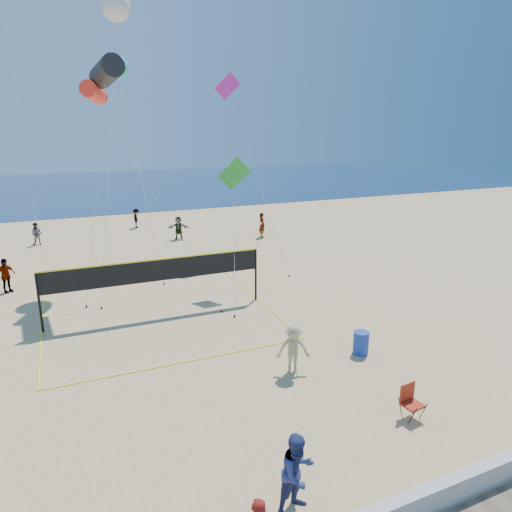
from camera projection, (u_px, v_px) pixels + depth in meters
name	position (u px, v px, depth m)	size (l,w,h in m)	color
ground	(236.00, 466.00, 11.36)	(120.00, 120.00, 0.00)	tan
ocean	(78.00, 187.00, 65.88)	(140.00, 50.00, 0.03)	navy
bystander_a	(298.00, 473.00, 9.82)	(0.91, 0.71, 1.88)	navy
bystander_b	(293.00, 349.00, 15.52)	(1.13, 0.65, 1.75)	tan
far_person_0	(5.00, 276.00, 23.23)	(1.05, 0.44, 1.80)	gray
far_person_1	(179.00, 228.00, 34.62)	(1.62, 0.51, 1.74)	gray
far_person_2	(262.00, 225.00, 35.19)	(0.70, 0.46, 1.91)	gray
far_person_3	(37.00, 234.00, 32.85)	(0.80, 0.62, 1.64)	gray
far_person_4	(136.00, 218.00, 38.65)	(1.05, 0.61, 1.63)	gray
camp_chair	(410.00, 399.00, 13.14)	(0.61, 0.73, 1.14)	#9D2611
trash_barrel	(361.00, 343.00, 16.95)	(0.58, 0.58, 0.87)	#18389E
volleyball_net	(156.00, 277.00, 20.18)	(9.93, 9.79, 2.61)	black
kite_1	(107.00, 72.00, 21.07)	(2.77, 3.26, 11.36)	black
kite_2	(94.00, 93.00, 22.35)	(4.88, 7.57, 10.37)	#FF311F
kite_4	(234.00, 179.00, 22.84)	(2.47, 4.47, 6.79)	green
kite_5	(231.00, 97.00, 27.86)	(2.14, 6.27, 11.49)	#C124A6
kite_6	(116.00, 7.00, 24.18)	(3.47, 7.32, 15.11)	silver
kite_7	(116.00, 67.00, 28.30)	(1.87, 8.96, 12.58)	#2DC3CB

